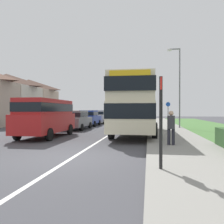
{
  "coord_description": "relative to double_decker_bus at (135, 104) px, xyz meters",
  "views": [
    {
      "loc": [
        2.67,
        -8.1,
        1.69
      ],
      "look_at": [
        0.71,
        4.65,
        1.6
      ],
      "focal_mm": 38.05,
      "sensor_mm": 36.0,
      "label": 1
    }
  ],
  "objects": [
    {
      "name": "parked_car_blue",
      "position": [
        -5.47,
        8.48,
        -1.22
      ],
      "size": [
        1.92,
        4.05,
        1.69
      ],
      "color": "navy",
      "rests_on": "ground_plane"
    },
    {
      "name": "parked_van_red",
      "position": [
        -5.44,
        -2.48,
        -0.74
      ],
      "size": [
        2.11,
        5.56,
        2.36
      ],
      "color": "#B21E1E",
      "rests_on": "ground_plane"
    },
    {
      "name": "parked_car_grey",
      "position": [
        -5.39,
        3.49,
        -1.22
      ],
      "size": [
        1.99,
        4.52,
        1.67
      ],
      "color": "slate",
      "rests_on": "ground_plane"
    },
    {
      "name": "street_lamp_mid",
      "position": [
        3.57,
        5.48,
        2.04
      ],
      "size": [
        1.14,
        0.2,
        7.27
      ],
      "color": "slate",
      "rests_on": "ground_plane"
    },
    {
      "name": "ground_plane",
      "position": [
        -1.77,
        -8.45,
        -2.14
      ],
      "size": [
        120.0,
        120.0,
        0.0
      ],
      "primitive_type": "plane",
      "color": "#424247"
    },
    {
      "name": "parked_car_silver",
      "position": [
        -5.38,
        13.26,
        -1.2
      ],
      "size": [
        1.96,
        4.27,
        1.72
      ],
      "color": "#B7B7BC",
      "rests_on": "ground_plane"
    },
    {
      "name": "house_terrace_far_side",
      "position": [
        -16.82,
        10.94,
        1.02
      ],
      "size": [
        7.22,
        16.83,
        6.31
      ],
      "color": "tan",
      "rests_on": "ground_plane"
    },
    {
      "name": "pavement_near_side",
      "position": [
        2.43,
        -2.45,
        -2.08
      ],
      "size": [
        3.2,
        68.0,
        0.12
      ],
      "primitive_type": "cube",
      "color": "gray",
      "rests_on": "ground_plane"
    },
    {
      "name": "double_decker_bus",
      "position": [
        0.0,
        0.0,
        0.0
      ],
      "size": [
        2.8,
        10.28,
        3.7
      ],
      "color": "beige",
      "rests_on": "ground_plane"
    },
    {
      "name": "lane_marking_centre",
      "position": [
        -1.77,
        -0.45,
        -2.14
      ],
      "size": [
        0.14,
        60.0,
        0.01
      ],
      "primitive_type": "cube",
      "color": "silver",
      "rests_on": "ground_plane"
    },
    {
      "name": "bus_stop_sign",
      "position": [
        1.23,
        -10.06,
        -0.6
      ],
      "size": [
        0.09,
        0.52,
        2.6
      ],
      "color": "black",
      "rests_on": "ground_plane"
    },
    {
      "name": "cycle_route_sign",
      "position": [
        2.84,
        7.74,
        -0.71
      ],
      "size": [
        0.44,
        0.08,
        2.52
      ],
      "color": "slate",
      "rests_on": "ground_plane"
    },
    {
      "name": "pedestrian_at_stop",
      "position": [
        1.92,
        -5.51,
        -1.17
      ],
      "size": [
        0.34,
        0.34,
        1.67
      ],
      "color": "#23232D",
      "rests_on": "ground_plane"
    }
  ]
}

